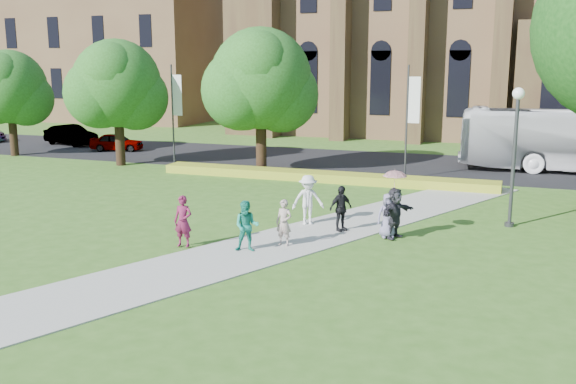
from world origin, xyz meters
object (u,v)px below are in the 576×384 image
at_px(pedestrian_0, 183,221).
at_px(car_0, 117,142).
at_px(car_1, 71,135).
at_px(streetlamp, 515,140).

bearing_deg(pedestrian_0, car_0, 126.26).
bearing_deg(car_0, pedestrian_0, -157.08).
xyz_separation_m(car_1, pedestrian_0, (21.20, -21.00, 0.15)).
relative_size(streetlamp, car_0, 1.45).
bearing_deg(car_0, streetlamp, -132.46).
distance_m(car_0, pedestrian_0, 25.31).
bearing_deg(streetlamp, pedestrian_0, -146.73).
xyz_separation_m(streetlamp, car_0, (-26.41, 12.76, -2.66)).
relative_size(car_0, car_1, 0.80).
bearing_deg(car_1, car_0, -93.03).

